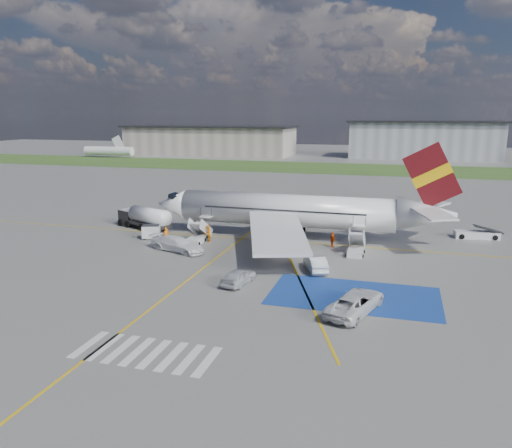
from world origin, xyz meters
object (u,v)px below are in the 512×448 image
Objects in this scene: fuel_tanker at (145,220)px; car_silver_b at (316,263)px; van_white_b at (177,242)px; belt_loader at (477,235)px; van_white_a at (356,299)px; airliner at (298,211)px; car_silver_a at (239,277)px; gpu_cart at (151,233)px.

car_silver_b is at bearing -2.04° from fuel_tanker.
fuel_tanker reaches higher than van_white_b.
van_white_a is at bearing -121.51° from belt_loader.
belt_loader is 1.24× the size of car_silver_b.
belt_loader is 1.06× the size of van_white_b.
van_white_b is (-20.55, 12.05, 0.01)m from van_white_a.
airliner is 22.15m from belt_loader.
van_white_a is 23.82m from van_white_b.
van_white_a is (8.90, -21.45, -2.36)m from airliner.
fuel_tanker is 1.64× the size of van_white_b.
van_white_a is at bearing -67.47° from airliner.
van_white_b is (-11.65, -9.40, -2.35)m from airliner.
airliner reaches higher than van_white_a.
belt_loader is 1.33× the size of car_silver_a.
van_white_a is 1.03× the size of van_white_b.
belt_loader is at bearing 16.34° from airliner.
gpu_cart is (3.37, -4.66, -0.45)m from fuel_tanker.
van_white_b reaches higher than car_silver_a.
belt_loader is 30.19m from van_white_a.
van_white_b reaches higher than gpu_cart.
gpu_cart reaches higher than car_silver_b.
car_silver_a is at bearing 22.66° from car_silver_b.
car_silver_a is 13.13m from van_white_b.
airliner is 20.52m from fuel_tanker.
car_silver_a is 8.32m from car_silver_b.
van_white_b is at bearing -57.75° from gpu_cart.
van_white_b is (5.38, -4.19, 0.26)m from gpu_cart.
airliner is 18.21m from car_silver_a.
gpu_cart is 0.44× the size of van_white_a.
gpu_cart reaches higher than belt_loader.
gpu_cart is at bearing -31.01° from fuel_tanker.
airliner reaches higher than van_white_b.
van_white_a is (29.30, -20.91, -0.20)m from fuel_tanker.
belt_loader is at bearing -96.76° from van_white_a.
van_white_b reaches higher than van_white_a.
airliner is at bearing -2.83° from gpu_cart.
airliner is 15.39× the size of gpu_cart.
car_silver_a is 11.15m from van_white_a.
airliner is 13.12m from car_silver_b.
airliner is 23.34m from van_white_a.
car_silver_b is at bearing -70.61° from airliner.
fuel_tanker is at bearing -178.54° from belt_loader.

